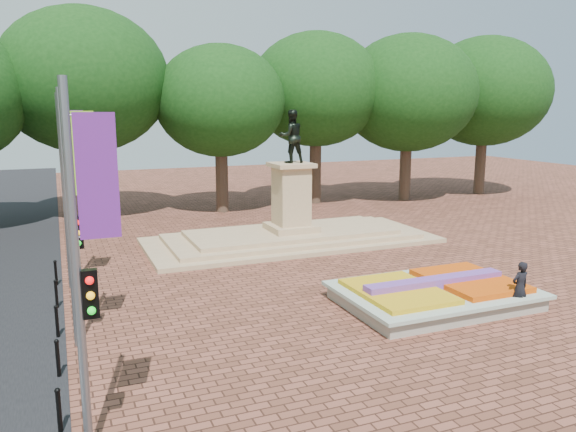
# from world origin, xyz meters

# --- Properties ---
(ground) EXTENTS (90.00, 90.00, 0.00)m
(ground) POSITION_xyz_m (0.00, 0.00, 0.00)
(ground) COLOR brown
(ground) RESTS_ON ground
(flower_bed) EXTENTS (6.30, 4.30, 0.91)m
(flower_bed) POSITION_xyz_m (1.03, -2.00, 0.38)
(flower_bed) COLOR gray
(flower_bed) RESTS_ON ground
(monument) EXTENTS (14.00, 6.00, 6.40)m
(monument) POSITION_xyz_m (0.00, 8.00, 0.88)
(monument) COLOR tan
(monument) RESTS_ON ground
(tree_row_back) EXTENTS (44.80, 8.80, 10.43)m
(tree_row_back) POSITION_xyz_m (2.33, 18.00, 6.67)
(tree_row_back) COLOR #3D2B21
(tree_row_back) RESTS_ON ground
(banner_poles) EXTENTS (0.88, 11.17, 7.00)m
(banner_poles) POSITION_xyz_m (-10.08, -1.31, 3.88)
(banner_poles) COLOR slate
(banner_poles) RESTS_ON ground
(bollard_row) EXTENTS (0.12, 13.12, 0.98)m
(bollard_row) POSITION_xyz_m (-10.70, -1.50, 0.53)
(bollard_row) COLOR black
(bollard_row) RESTS_ON ground
(pedestrian) EXTENTS (0.62, 0.41, 1.69)m
(pedestrian) POSITION_xyz_m (3.01, -3.70, 0.84)
(pedestrian) COLOR black
(pedestrian) RESTS_ON ground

